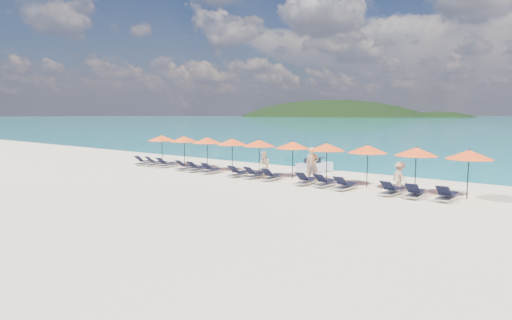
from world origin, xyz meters
The scene contains 32 objects.
ground centered at (0.00, 0.00, 0.00)m, with size 1400.00×1400.00×0.00m, color beige.
headland_main centered at (-300.00, 540.00, -38.00)m, with size 374.00×242.00×126.50m.
headland_small centered at (-150.00, 560.00, -35.00)m, with size 162.00×126.00×85.50m.
jetski centered at (0.64, 8.37, 0.38)m, with size 1.54×2.73×0.92m.
beachgoer_a centered at (2.81, 4.56, 0.99)m, with size 0.72×0.47×1.97m, color #D8AD87.
beachgoer_b centered at (0.00, 3.74, 0.82)m, with size 0.80×0.46×1.65m, color #D8AD87.
beachgoer_c centered at (7.77, 4.66, 0.75)m, with size 0.96×0.45×1.49m, color #D8AD87.
umbrella_0 centered at (-10.68, 4.77, 2.02)m, with size 2.10×2.10×2.28m.
umbrella_1 centered at (-8.37, 4.97, 2.02)m, with size 2.10×2.10×2.28m.
umbrella_2 centered at (-5.97, 4.96, 2.02)m, with size 2.10×2.10×2.28m.
umbrella_3 centered at (-3.50, 4.83, 2.02)m, with size 2.10×2.10×2.28m.
umbrella_4 centered at (-1.30, 4.92, 2.02)m, with size 2.10×2.10×2.28m.
umbrella_5 centered at (1.28, 4.85, 2.02)m, with size 2.10×2.10×2.28m.
umbrella_6 centered at (3.59, 4.81, 2.02)m, with size 2.10×2.10×2.28m.
umbrella_7 centered at (5.97, 4.87, 2.02)m, with size 2.10×2.10×2.28m.
umbrella_8 centered at (8.44, 4.92, 2.02)m, with size 2.10×2.10×2.28m.
umbrella_9 centered at (10.81, 4.84, 2.02)m, with size 2.10×2.10×2.28m.
lounger_0 centered at (-11.34, 3.61, 0.24)m, with size 0.78×1.75×0.66m.
lounger_1 centered at (-10.15, 3.75, 0.24)m, with size 0.75×1.74×0.66m.
lounger_2 centered at (-8.91, 3.75, 0.24)m, with size 0.69×1.72×0.66m.
lounger_3 centered at (-6.56, 3.55, 0.24)m, with size 0.75×1.74×0.66m.
lounger_4 centered at (-5.41, 3.51, 0.24)m, with size 0.66×1.71×0.66m.
lounger_5 centered at (-4.14, 3.55, 0.24)m, with size 0.75×1.74×0.66m.
lounger_6 centered at (-1.77, 3.51, 0.24)m, with size 0.69×1.72×0.66m.
lounger_7 centered at (-0.58, 3.65, 0.24)m, with size 0.67×1.72×0.66m.
lounger_8 centered at (0.64, 3.67, 0.24)m, with size 0.76×1.75×0.66m.
lounger_9 centered at (3.04, 3.62, 0.24)m, with size 0.70×1.73×0.66m.
lounger_10 centered at (4.20, 3.65, 0.24)m, with size 0.69×1.72×0.66m.
lounger_11 centered at (5.44, 3.50, 0.24)m, with size 0.67×1.72×0.66m.
lounger_12 centered at (7.84, 3.57, 0.24)m, with size 0.76×1.75×0.66m.
lounger_13 centered at (8.90, 3.64, 0.24)m, with size 0.74×1.74×0.66m.
lounger_14 centered at (10.22, 3.83, 0.24)m, with size 0.63×1.70×0.66m.
Camera 1 is at (15.39, -15.99, 3.81)m, focal length 30.00 mm.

